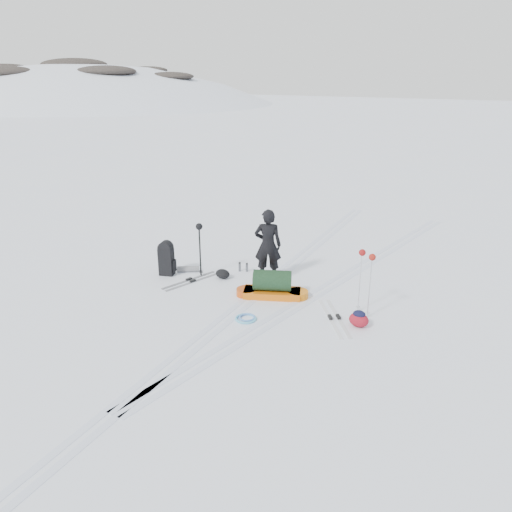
{
  "coord_description": "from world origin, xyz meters",
  "views": [
    {
      "loc": [
        5.65,
        -9.35,
        5.07
      ],
      "look_at": [
        -0.06,
        0.25,
        0.95
      ],
      "focal_mm": 35.0,
      "sensor_mm": 36.0,
      "label": 1
    }
  ],
  "objects_px": {
    "pulk_sled": "(272,287)",
    "expedition_rucksack": "(169,259)",
    "skier": "(268,245)",
    "ski_poles_black": "(199,233)"
  },
  "relations": [
    {
      "from": "pulk_sled",
      "to": "expedition_rucksack",
      "type": "bearing_deg",
      "value": 158.61
    },
    {
      "from": "expedition_rucksack",
      "to": "ski_poles_black",
      "type": "xyz_separation_m",
      "value": [
        0.76,
        0.36,
        0.75
      ]
    },
    {
      "from": "ski_poles_black",
      "to": "expedition_rucksack",
      "type": "bearing_deg",
      "value": -168.41
    },
    {
      "from": "expedition_rucksack",
      "to": "ski_poles_black",
      "type": "relative_size",
      "value": 0.65
    },
    {
      "from": "pulk_sled",
      "to": "expedition_rucksack",
      "type": "distance_m",
      "value": 3.04
    },
    {
      "from": "pulk_sled",
      "to": "expedition_rucksack",
      "type": "xyz_separation_m",
      "value": [
        -3.02,
        -0.17,
        0.18
      ]
    },
    {
      "from": "ski_poles_black",
      "to": "pulk_sled",
      "type": "bearing_deg",
      "value": -18.31
    },
    {
      "from": "skier",
      "to": "pulk_sled",
      "type": "height_order",
      "value": "skier"
    },
    {
      "from": "pulk_sled",
      "to": "ski_poles_black",
      "type": "height_order",
      "value": "ski_poles_black"
    },
    {
      "from": "pulk_sled",
      "to": "expedition_rucksack",
      "type": "height_order",
      "value": "expedition_rucksack"
    }
  ]
}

